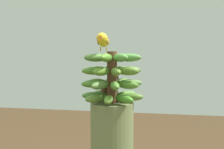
{
  "coord_description": "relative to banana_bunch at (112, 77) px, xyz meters",
  "views": [
    {
      "loc": [
        1.12,
        0.19,
        1.2
      ],
      "look_at": [
        0.0,
        0.0,
        1.11
      ],
      "focal_mm": 40.41,
      "sensor_mm": 36.0,
      "label": 1
    }
  ],
  "objects": [
    {
      "name": "perched_bird",
      "position": [
        0.02,
        -0.04,
        0.16
      ],
      "size": [
        0.2,
        0.06,
        0.08
      ],
      "color": "#C68933",
      "rests_on": "banana_bunch"
    },
    {
      "name": "banana_bunch",
      "position": [
        0.0,
        0.0,
        0.0
      ],
      "size": [
        0.29,
        0.29,
        0.23
      ],
      "color": "brown",
      "rests_on": "banana_tree"
    }
  ]
}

